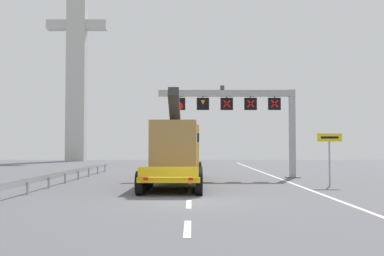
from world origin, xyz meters
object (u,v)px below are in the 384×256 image
object	(u,v)px
heavy_haul_truck_yellow	(179,150)
exit_sign_yellow	(331,147)
overhead_lane_gantry	(245,107)
bridge_pylon_distant	(78,49)

from	to	relation	value
heavy_haul_truck_yellow	exit_sign_yellow	xyz separation A→B (m)	(8.57, -2.53, 0.18)
overhead_lane_gantry	exit_sign_yellow	distance (m)	8.30
exit_sign_yellow	bridge_pylon_distant	size ratio (longest dim) A/B	0.09
heavy_haul_truck_yellow	bridge_pylon_distant	distance (m)	46.64
overhead_lane_gantry	heavy_haul_truck_yellow	world-z (taller)	overhead_lane_gantry
overhead_lane_gantry	bridge_pylon_distant	world-z (taller)	bridge_pylon_distant
overhead_lane_gantry	exit_sign_yellow	size ratio (longest dim) A/B	3.37
heavy_haul_truck_yellow	exit_sign_yellow	world-z (taller)	heavy_haul_truck_yellow
heavy_haul_truck_yellow	bridge_pylon_distant	size ratio (longest dim) A/B	0.43
heavy_haul_truck_yellow	exit_sign_yellow	bearing A→B (deg)	-16.47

